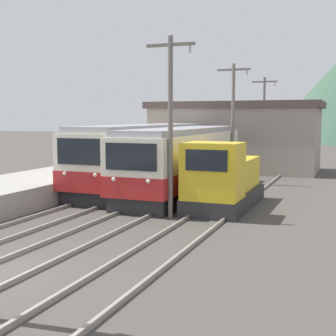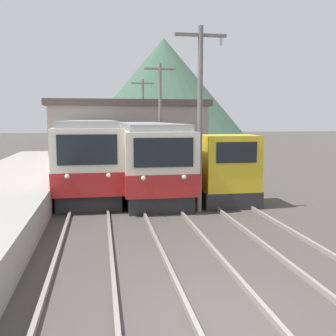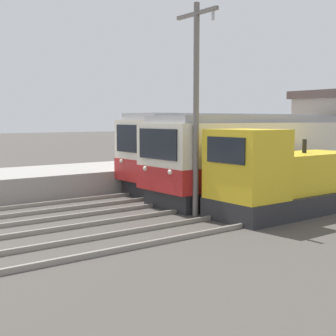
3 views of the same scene
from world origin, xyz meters
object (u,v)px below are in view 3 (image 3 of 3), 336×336
object	(u,v)px
shunting_locomotive	(280,180)
commuter_train_center	(273,158)
catenary_mast_mid	(196,102)
commuter_train_left	(248,152)

from	to	relation	value
shunting_locomotive	commuter_train_center	bearing A→B (deg)	133.91
commuter_train_center	catenary_mast_mid	xyz separation A→B (m)	(1.51, -5.74, 2.28)
commuter_train_left	commuter_train_center	xyz separation A→B (m)	(2.80, -1.36, -0.05)
catenary_mast_mid	shunting_locomotive	bearing A→B (deg)	60.38
shunting_locomotive	catenary_mast_mid	world-z (taller)	catenary_mast_mid
commuter_train_left	catenary_mast_mid	xyz separation A→B (m)	(4.31, -7.10, 2.23)
commuter_train_left	commuter_train_center	world-z (taller)	commuter_train_left
commuter_train_center	catenary_mast_mid	bearing A→B (deg)	-75.29
commuter_train_left	commuter_train_center	distance (m)	3.11
commuter_train_left	catenary_mast_mid	distance (m)	8.60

